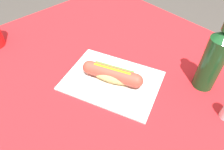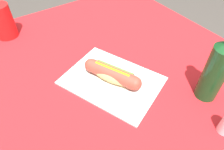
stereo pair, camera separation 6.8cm
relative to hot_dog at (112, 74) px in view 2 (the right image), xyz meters
name	(u,v)px [view 2 (the right image)]	position (x,y,z in m)	size (l,w,h in m)	color
dining_table	(119,93)	(-0.03, 0.05, -0.16)	(1.16, 0.96, 0.75)	brown
paper_wrapper	(112,81)	(0.00, 0.00, -0.03)	(0.31, 0.23, 0.01)	silver
hot_dog	(112,74)	(0.00, 0.00, 0.00)	(0.20, 0.12, 0.05)	#DBB26B
soda_bottle	(217,69)	(0.21, 0.21, 0.08)	(0.07, 0.07, 0.25)	#14471E
drinking_cup	(3,21)	(-0.47, -0.22, 0.04)	(0.09, 0.09, 0.14)	red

